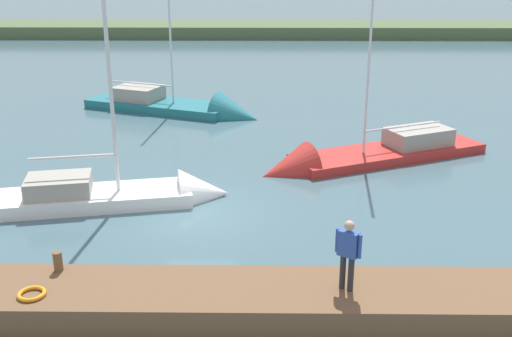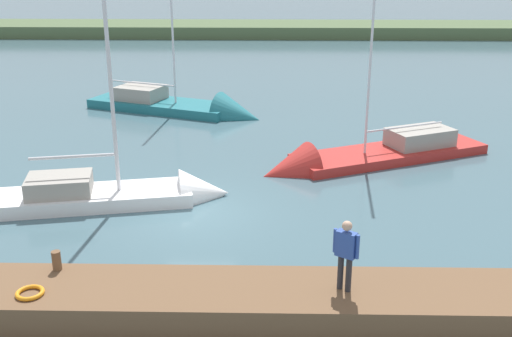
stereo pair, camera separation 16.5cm
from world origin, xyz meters
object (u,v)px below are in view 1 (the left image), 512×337
sailboat_mid_channel (131,197)px  person_on_dock (348,250)px  mooring_post_near (58,261)px  sailboat_inner_slip (356,160)px  life_ring_buoy (32,294)px  sailboat_outer_mooring (187,111)px

sailboat_mid_channel → person_on_dock: bearing=-57.7°
mooring_post_near → sailboat_inner_slip: 13.75m
life_ring_buoy → sailboat_inner_slip: sailboat_inner_slip is taller
mooring_post_near → life_ring_buoy: (0.25, 1.19, -0.20)m
person_on_dock → life_ring_buoy: bearing=-52.7°
mooring_post_near → life_ring_buoy: 1.23m
mooring_post_near → sailboat_outer_mooring: 18.66m
life_ring_buoy → sailboat_inner_slip: 14.81m
sailboat_outer_mooring → sailboat_mid_channel: size_ratio=1.43×
sailboat_mid_channel → person_on_dock: 9.65m
sailboat_outer_mooring → person_on_dock: size_ratio=6.61×
mooring_post_near → sailboat_mid_channel: sailboat_mid_channel is taller
life_ring_buoy → mooring_post_near: bearing=-101.8°
life_ring_buoy → sailboat_inner_slip: bearing=-128.2°
mooring_post_near → person_on_dock: person_on_dock is taller
life_ring_buoy → person_on_dock: bearing=-176.9°
sailboat_mid_channel → person_on_dock: size_ratio=4.61×
sailboat_inner_slip → person_on_dock: sailboat_inner_slip is taller
mooring_post_near → person_on_dock: (-7.06, 0.79, 0.77)m
life_ring_buoy → sailboat_outer_mooring: (-1.19, -19.81, -0.66)m
sailboat_mid_channel → sailboat_outer_mooring: bearing=76.6°
mooring_post_near → sailboat_inner_slip: (-8.91, -10.44, -0.87)m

